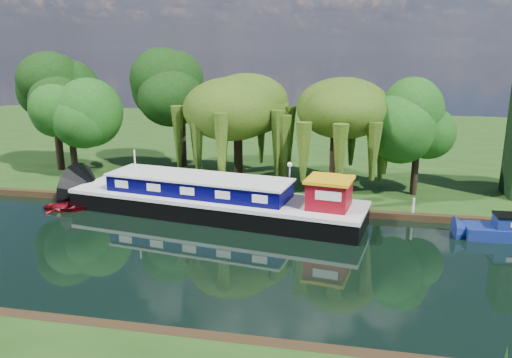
# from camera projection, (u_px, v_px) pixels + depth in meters

# --- Properties ---
(ground) EXTENTS (120.00, 120.00, 0.00)m
(ground) POSITION_uv_depth(u_px,v_px,m) (254.00, 259.00, 26.72)
(ground) COLOR black
(far_bank) EXTENTS (120.00, 52.00, 0.45)m
(far_bank) POSITION_uv_depth(u_px,v_px,m) (311.00, 142.00, 58.90)
(far_bank) COLOR #1B390F
(far_bank) RESTS_ON ground
(dutch_barge) EXTENTS (20.69, 7.61, 4.27)m
(dutch_barge) POSITION_uv_depth(u_px,v_px,m) (216.00, 200.00, 33.46)
(dutch_barge) COLOR black
(dutch_barge) RESTS_ON ground
(red_dinghy) EXTENTS (3.22, 2.46, 0.62)m
(red_dinghy) POSITION_uv_depth(u_px,v_px,m) (67.00, 210.00, 34.84)
(red_dinghy) COLOR maroon
(red_dinghy) RESTS_ON ground
(willow_left) EXTENTS (6.75, 6.75, 8.08)m
(willow_left) POSITION_uv_depth(u_px,v_px,m) (238.00, 109.00, 38.99)
(willow_left) COLOR black
(willow_left) RESTS_ON far_bank
(willow_right) EXTENTS (6.22, 6.22, 7.58)m
(willow_right) POSITION_uv_depth(u_px,v_px,m) (336.00, 119.00, 36.22)
(willow_right) COLOR black
(willow_right) RESTS_ON far_bank
(tree_far_left) EXTENTS (4.89, 4.89, 7.87)m
(tree_far_left) POSITION_uv_depth(u_px,v_px,m) (70.00, 113.00, 40.61)
(tree_far_left) COLOR black
(tree_far_left) RESTS_ON far_bank
(tree_far_back) EXTENTS (5.47, 5.47, 9.20)m
(tree_far_back) POSITION_uv_depth(u_px,v_px,m) (54.00, 97.00, 42.99)
(tree_far_back) COLOR black
(tree_far_back) RESTS_ON far_bank
(tree_far_mid) EXTENTS (5.88, 5.88, 9.63)m
(tree_far_mid) POSITION_uv_depth(u_px,v_px,m) (181.00, 93.00, 44.05)
(tree_far_mid) COLOR black
(tree_far_mid) RESTS_ON far_bank
(tree_far_right) EXTENTS (4.47, 4.47, 7.32)m
(tree_far_right) POSITION_uv_depth(u_px,v_px,m) (418.00, 127.00, 35.71)
(tree_far_right) COLOR black
(tree_far_right) RESTS_ON far_bank
(lamppost) EXTENTS (0.36, 0.36, 2.56)m
(lamppost) POSITION_uv_depth(u_px,v_px,m) (290.00, 170.00, 35.97)
(lamppost) COLOR silver
(lamppost) RESTS_ON far_bank
(mooring_posts) EXTENTS (19.16, 0.16, 1.00)m
(mooring_posts) POSITION_uv_depth(u_px,v_px,m) (271.00, 197.00, 34.54)
(mooring_posts) COLOR silver
(mooring_posts) RESTS_ON far_bank
(reeds_near) EXTENTS (33.70, 1.50, 1.10)m
(reeds_near) POSITION_uv_depth(u_px,v_px,m) (397.00, 344.00, 18.09)
(reeds_near) COLOR #1A4E14
(reeds_near) RESTS_ON ground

